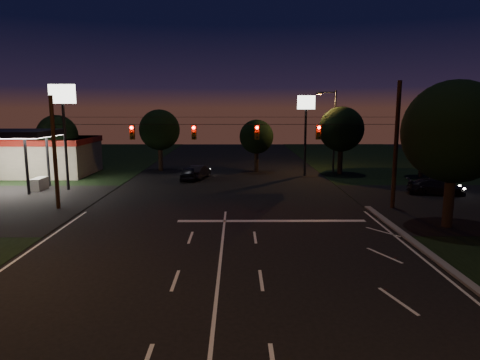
{
  "coord_description": "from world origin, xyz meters",
  "views": [
    {
      "loc": [
        0.78,
        -14.95,
        7.12
      ],
      "look_at": [
        0.97,
        9.48,
        3.0
      ],
      "focal_mm": 32.0,
      "sensor_mm": 36.0,
      "label": 1
    }
  ],
  "objects_px": {
    "utility_pole_right": "(392,208)",
    "car_oncoming_a": "(189,173)",
    "car_cross": "(436,187)",
    "car_oncoming_b": "(198,172)",
    "tree_right_near": "(453,133)"
  },
  "relations": [
    {
      "from": "car_cross",
      "to": "car_oncoming_a",
      "type": "bearing_deg",
      "value": 82.06
    },
    {
      "from": "utility_pole_right",
      "to": "car_oncoming_a",
      "type": "relative_size",
      "value": 2.29
    },
    {
      "from": "car_oncoming_a",
      "to": "car_oncoming_b",
      "type": "distance_m",
      "value": 1.44
    },
    {
      "from": "car_oncoming_a",
      "to": "car_cross",
      "type": "xyz_separation_m",
      "value": [
        21.36,
        -7.51,
        -0.01
      ]
    },
    {
      "from": "utility_pole_right",
      "to": "car_oncoming_b",
      "type": "xyz_separation_m",
      "value": [
        -15.14,
        13.42,
        0.68
      ]
    },
    {
      "from": "tree_right_near",
      "to": "car_oncoming_a",
      "type": "height_order",
      "value": "tree_right_near"
    },
    {
      "from": "car_oncoming_a",
      "to": "car_oncoming_b",
      "type": "bearing_deg",
      "value": -129.94
    },
    {
      "from": "tree_right_near",
      "to": "car_cross",
      "type": "bearing_deg",
      "value": 68.43
    },
    {
      "from": "utility_pole_right",
      "to": "car_cross",
      "type": "xyz_separation_m",
      "value": [
        5.32,
        4.77,
        0.66
      ]
    },
    {
      "from": "car_oncoming_b",
      "to": "tree_right_near",
      "type": "bearing_deg",
      "value": 145.87
    },
    {
      "from": "utility_pole_right",
      "to": "car_cross",
      "type": "distance_m",
      "value": 7.18
    },
    {
      "from": "car_oncoming_b",
      "to": "car_cross",
      "type": "relative_size",
      "value": 0.9
    },
    {
      "from": "car_oncoming_b",
      "to": "utility_pole_right",
      "type": "bearing_deg",
      "value": 151.92
    },
    {
      "from": "utility_pole_right",
      "to": "car_oncoming_b",
      "type": "relative_size",
      "value": 2.19
    },
    {
      "from": "utility_pole_right",
      "to": "car_oncoming_a",
      "type": "distance_m",
      "value": 20.21
    }
  ]
}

